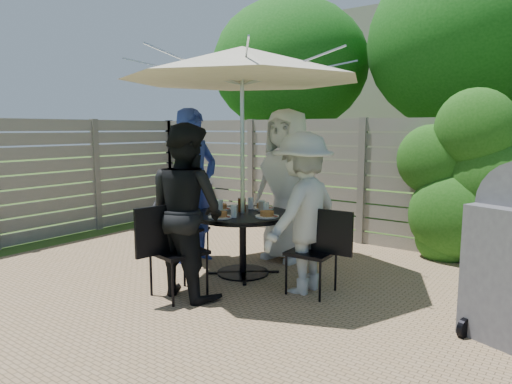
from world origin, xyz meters
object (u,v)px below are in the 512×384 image
Objects in this scene: patio_table at (243,232)px; glass_back at (251,203)px; chair_back at (292,238)px; chair_left at (188,241)px; chair_front at (177,270)px; person_left at (194,186)px; bicycle at (196,197)px; person_back at (287,186)px; umbrella at (242,64)px; plate_right at (267,215)px; plate_left at (220,207)px; person_front at (187,211)px; plate_back at (263,207)px; person_right at (302,213)px; glass_right at (266,208)px; plate_front at (220,215)px; glass_left at (220,206)px; syrup_jug at (242,205)px; glass_front at (234,211)px; coffee_cup at (262,206)px; chair_right at (313,269)px.

glass_back is (-0.08, 0.27, 0.29)m from patio_table.
chair_left is (-1.04, -0.89, -0.01)m from chair_back.
chair_front is 1.33m from glass_back.
bicycle is at bearing 47.96° from person_left.
person_back is 1.92m from chair_front.
plate_right is (0.36, -0.03, -1.63)m from umbrella.
plate_right is 0.14× the size of bicycle.
person_front is at bearing -71.15° from plate_left.
chair_left is at bearing -139.21° from person_back.
chair_left is 1.15m from plate_back.
person_back reaches higher than person_right.
person_back is at bearing 85.41° from plate_back.
glass_right is at bearing 17.41° from umbrella.
chair_back is at bearing 76.94° from glass_back.
plate_front is at bearing -94.59° from plate_back.
person_left is 13.90× the size of glass_left.
syrup_jug is (-0.41, 0.08, 0.06)m from plate_right.
syrup_jug is (0.91, -0.02, 0.56)m from chair_left.
plate_right is 0.15m from glass_right.
glass_front is 0.35m from syrup_jug.
chair_front is at bearing -103.18° from glass_front.
plate_left is at bearing -20.18° from chair_back.
chair_left reaches higher than plate_right.
person_right is (0.83, -0.07, 0.32)m from patio_table.
chair_back is at bearing -40.71° from person_left.
chair_front is at bearing -89.79° from glass_back.
plate_front is at bearing -49.09° from glass_left.
person_left is 0.97m from coffee_cup.
chair_front is at bearing -40.72° from person_right.
person_left reaches higher than patio_table.
person_right is 0.89× the size of bicycle.
glass_left reaches higher than patio_table.
glass_right is 0.07× the size of bicycle.
chair_right is (1.04, 0.89, -0.02)m from chair_front.
glass_left is at bearing -13.36° from chair_back.
plate_left is at bearing -139.09° from glass_back.
plate_back is at bearing -27.92° from chair_right.
chair_back is 1.46m from person_left.
coffee_cup is at bearing 4.33° from chair_left.
patio_table is 0.31m from syrup_jug.
chair_front is (0.88, -1.04, 0.04)m from chair_left.
syrup_jug is at bearing -86.28° from person_left.
person_back is 1.46m from chair_left.
umbrella is at bearing 17.41° from glass_left.
glass_right is (-0.69, 0.16, 0.53)m from chair_right.
chair_front reaches higher than glass_right.
glass_front is at bearing -72.59° from umbrella.
chair_back is 5.43× the size of syrup_jug.
chair_back reaches higher than coffee_cup.
chair_front reaches higher than plate_left.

